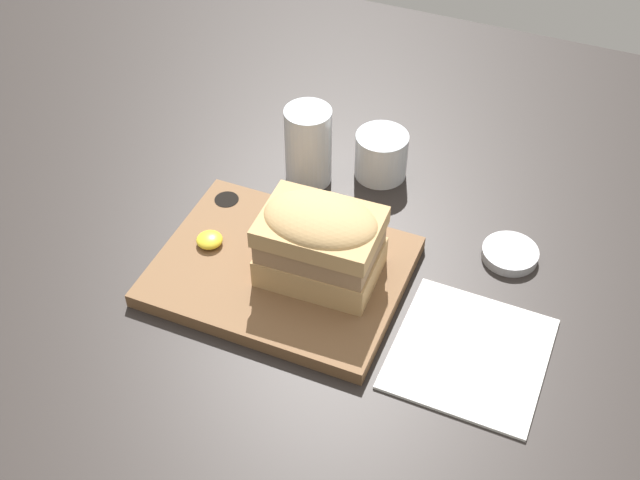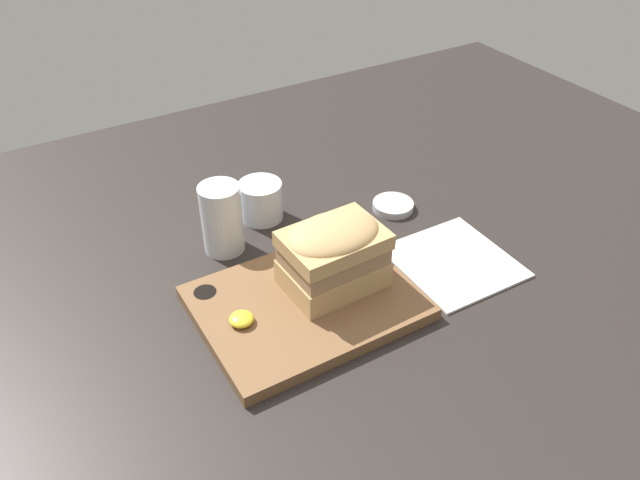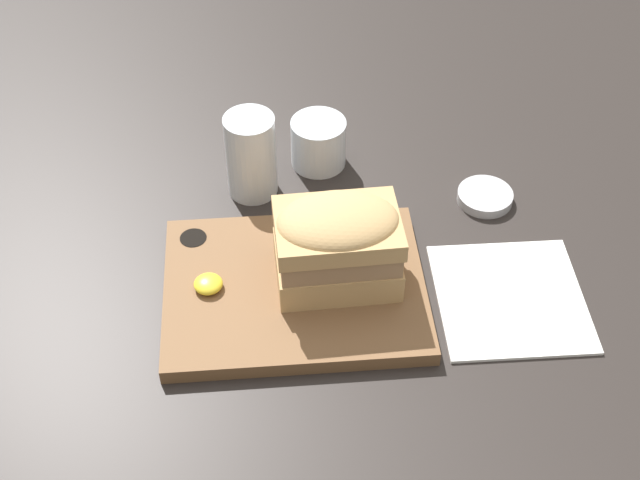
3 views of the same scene
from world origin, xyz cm
name	(u,v)px [view 3 (image 3 of 3)]	position (x,y,z in cm)	size (l,w,h in cm)	color
dining_table	(320,261)	(0.00, 0.00, 1.00)	(179.03, 124.82, 2.00)	#282321
serving_board	(294,288)	(-3.45, -5.74, 2.93)	(29.06, 22.48, 1.90)	brown
sandwich	(337,242)	(1.45, -5.08, 9.29)	(13.71, 9.98, 10.11)	tan
mustard_dollop	(208,284)	(-12.88, -5.73, 4.50)	(3.23, 3.23, 1.29)	yellow
water_glass	(251,160)	(-7.50, 12.35, 6.82)	(6.26, 6.26, 11.12)	silver
wine_glass	(318,145)	(1.17, 17.04, 4.92)	(7.12, 7.12, 6.45)	silver
napkin	(510,298)	(20.69, -8.53, 2.20)	(16.58, 17.20, 0.40)	white
condiment_dish	(485,197)	(21.31, 7.90, 2.63)	(6.91, 6.91, 1.27)	#B2B2B7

